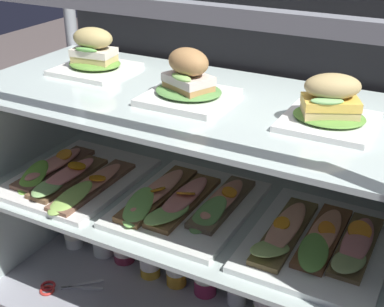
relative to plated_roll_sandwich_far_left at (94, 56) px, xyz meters
name	(u,v)px	position (x,y,z in m)	size (l,w,h in m)	color
case_base_deck	(192,303)	(0.33, -0.06, -0.67)	(1.19, 0.56, 0.04)	#9C9DA6
case_frame	(215,133)	(0.33, 0.07, -0.18)	(1.19, 0.56, 0.92)	gray
riser_lower_tier	(192,255)	(0.33, -0.06, -0.50)	(1.11, 0.48, 0.30)	silver
shelf_lower_glass	(192,206)	(0.33, -0.06, -0.34)	(1.13, 0.50, 0.01)	silver
riser_upper_tier	(192,156)	(0.33, -0.06, -0.19)	(1.11, 0.48, 0.28)	silver
shelf_upper_glass	(192,101)	(0.33, -0.06, -0.05)	(1.13, 0.50, 0.01)	silver
plated_roll_sandwich_far_left	(94,56)	(0.00, 0.00, 0.00)	(0.19, 0.19, 0.12)	white
plated_roll_sandwich_mid_right	(190,83)	(0.33, -0.08, 0.00)	(0.19, 0.19, 0.12)	white
plated_roll_sandwich_right_of_center	(330,107)	(0.66, -0.07, 0.00)	(0.19, 0.19, 0.11)	white
open_sandwich_tray_left_of_center	(72,177)	(-0.01, -0.12, -0.32)	(0.31, 0.40, 0.06)	white
open_sandwich_tray_mid_right	(186,202)	(0.33, -0.09, -0.32)	(0.31, 0.38, 0.06)	white
open_sandwich_tray_right_of_center	(318,241)	(0.67, -0.09, -0.32)	(0.31, 0.38, 0.06)	white
juice_bottle_back_center	(72,226)	(-0.13, -0.02, -0.57)	(0.06, 0.06, 0.20)	white
juice_bottle_front_second	(102,226)	(-0.02, -0.01, -0.55)	(0.07, 0.07, 0.24)	white
juice_bottle_front_left_end	(123,241)	(0.06, -0.01, -0.58)	(0.07, 0.07, 0.20)	#8F2A43
juice_bottle_front_middle	(150,255)	(0.17, -0.03, -0.58)	(0.06, 0.06, 0.19)	gold
juice_bottle_near_post	(176,258)	(0.26, -0.03, -0.56)	(0.06, 0.06, 0.23)	gold
juice_bottle_back_left	(206,269)	(0.35, -0.02, -0.57)	(0.07, 0.07, 0.21)	#90264A
juice_bottle_front_fourth	(238,277)	(0.45, -0.01, -0.56)	(0.06, 0.06, 0.22)	white
juice_bottle_back_right	(268,290)	(0.54, -0.02, -0.57)	(0.07, 0.07, 0.22)	#ADD14D
juice_bottle_tucked_behind	(306,303)	(0.65, -0.02, -0.57)	(0.06, 0.06, 0.21)	#ADD14B
kitchen_scissors	(56,288)	(-0.04, -0.21, -0.65)	(0.18, 0.15, 0.01)	silver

